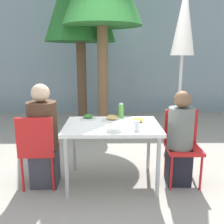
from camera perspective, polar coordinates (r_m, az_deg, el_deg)
ground_plane at (r=3.21m, az=0.00°, el=-15.62°), size 24.00×24.00×0.00m
building_facade at (r=6.67m, az=-0.41°, el=12.69°), size 10.00×0.20×3.00m
dining_table at (r=2.95m, az=0.00°, el=-4.17°), size 1.11×0.78×0.74m
chair_left at (r=3.00m, az=-16.60°, el=-7.47°), size 0.42×0.42×0.87m
person_left at (r=3.04m, az=-15.41°, el=-5.87°), size 0.34×0.34×1.22m
chair_right at (r=3.17m, az=15.74°, el=-6.27°), size 0.41×0.41×0.87m
person_right at (r=3.08m, az=15.24°, el=-6.29°), size 0.30×0.30×1.14m
closed_umbrella at (r=3.75m, az=16.02°, el=17.35°), size 0.36×0.36×2.47m
plate_0 at (r=3.18m, az=-5.47°, el=-1.21°), size 0.22×0.22×0.06m
plate_1 at (r=2.99m, az=5.91°, el=-2.08°), size 0.24×0.24×0.07m
plate_2 at (r=3.09m, az=0.02°, el=-1.51°), size 0.25×0.25×0.07m
bottle at (r=3.22m, az=2.08°, el=0.27°), size 0.07×0.07×0.19m
drinking_cup at (r=2.69m, az=5.68°, el=-3.17°), size 0.07×0.07×0.11m
salad_bowl at (r=2.67m, az=0.39°, el=-3.87°), size 0.18×0.18×0.05m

